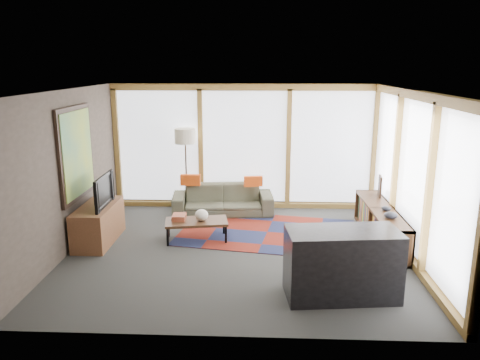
{
  "coord_description": "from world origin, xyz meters",
  "views": [
    {
      "loc": [
        0.34,
        -7.18,
        2.99
      ],
      "look_at": [
        0.0,
        0.4,
        1.1
      ],
      "focal_mm": 35.0,
      "sensor_mm": 36.0,
      "label": 1
    }
  ],
  "objects_px": {
    "bookshelf": "(381,224)",
    "television": "(99,191)",
    "sofa": "(223,200)",
    "coffee_table": "(197,230)",
    "tv_console": "(98,224)",
    "bar_counter": "(342,264)",
    "floor_lamp": "(186,170)"
  },
  "relations": [
    {
      "from": "coffee_table",
      "to": "sofa",
      "type": "bearing_deg",
      "value": 77.37
    },
    {
      "from": "tv_console",
      "to": "bar_counter",
      "type": "bearing_deg",
      "value": -24.95
    },
    {
      "from": "bookshelf",
      "to": "television",
      "type": "height_order",
      "value": "television"
    },
    {
      "from": "coffee_table",
      "to": "bookshelf",
      "type": "distance_m",
      "value": 3.19
    },
    {
      "from": "tv_console",
      "to": "bar_counter",
      "type": "relative_size",
      "value": 0.89
    },
    {
      "from": "coffee_table",
      "to": "bar_counter",
      "type": "height_order",
      "value": "bar_counter"
    },
    {
      "from": "sofa",
      "to": "tv_console",
      "type": "bearing_deg",
      "value": -146.1
    },
    {
      "from": "bookshelf",
      "to": "tv_console",
      "type": "height_order",
      "value": "tv_console"
    },
    {
      "from": "tv_console",
      "to": "bar_counter",
      "type": "height_order",
      "value": "bar_counter"
    },
    {
      "from": "floor_lamp",
      "to": "bar_counter",
      "type": "bearing_deg",
      "value": -54.34
    },
    {
      "from": "floor_lamp",
      "to": "television",
      "type": "bearing_deg",
      "value": -122.16
    },
    {
      "from": "tv_console",
      "to": "television",
      "type": "distance_m",
      "value": 0.6
    },
    {
      "from": "floor_lamp",
      "to": "tv_console",
      "type": "xyz_separation_m",
      "value": [
        -1.24,
        -1.84,
        -0.54
      ]
    },
    {
      "from": "bookshelf",
      "to": "television",
      "type": "relative_size",
      "value": 2.52
    },
    {
      "from": "floor_lamp",
      "to": "bookshelf",
      "type": "relative_size",
      "value": 0.73
    },
    {
      "from": "coffee_table",
      "to": "television",
      "type": "height_order",
      "value": "television"
    },
    {
      "from": "bookshelf",
      "to": "television",
      "type": "xyz_separation_m",
      "value": [
        -4.8,
        -0.31,
        0.62
      ]
    },
    {
      "from": "floor_lamp",
      "to": "bar_counter",
      "type": "relative_size",
      "value": 1.19
    },
    {
      "from": "sofa",
      "to": "floor_lamp",
      "type": "bearing_deg",
      "value": 160.01
    },
    {
      "from": "floor_lamp",
      "to": "bookshelf",
      "type": "distance_m",
      "value": 3.98
    },
    {
      "from": "sofa",
      "to": "bookshelf",
      "type": "relative_size",
      "value": 0.86
    },
    {
      "from": "bookshelf",
      "to": "tv_console",
      "type": "xyz_separation_m",
      "value": [
        -4.86,
        -0.28,
        0.03
      ]
    },
    {
      "from": "tv_console",
      "to": "bar_counter",
      "type": "xyz_separation_m",
      "value": [
        3.85,
        -1.79,
        0.13
      ]
    },
    {
      "from": "coffee_table",
      "to": "bookshelf",
      "type": "bearing_deg",
      "value": 2.38
    },
    {
      "from": "sofa",
      "to": "coffee_table",
      "type": "xyz_separation_m",
      "value": [
        -0.34,
        -1.5,
        -0.12
      ]
    },
    {
      "from": "sofa",
      "to": "tv_console",
      "type": "relative_size",
      "value": 1.56
    },
    {
      "from": "television",
      "to": "bookshelf",
      "type": "bearing_deg",
      "value": -87.32
    },
    {
      "from": "coffee_table",
      "to": "bar_counter",
      "type": "bearing_deg",
      "value": -41.71
    },
    {
      "from": "sofa",
      "to": "floor_lamp",
      "type": "xyz_separation_m",
      "value": [
        -0.77,
        0.2,
        0.57
      ]
    },
    {
      "from": "sofa",
      "to": "bar_counter",
      "type": "height_order",
      "value": "bar_counter"
    },
    {
      "from": "floor_lamp",
      "to": "bookshelf",
      "type": "bearing_deg",
      "value": -23.35
    },
    {
      "from": "coffee_table",
      "to": "bookshelf",
      "type": "relative_size",
      "value": 0.45
    }
  ]
}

